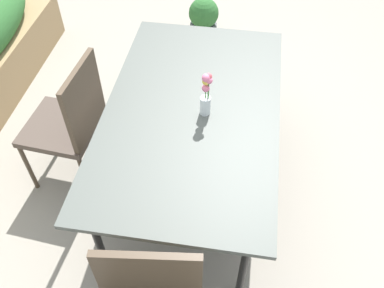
{
  "coord_description": "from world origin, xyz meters",
  "views": [
    {
      "loc": [
        -1.61,
        -0.34,
        2.26
      ],
      "look_at": [
        -0.02,
        -0.09,
        0.45
      ],
      "focal_mm": 38.74,
      "sensor_mm": 36.0,
      "label": 1
    }
  ],
  "objects_px": {
    "potted_plant": "(204,21)",
    "chair_far_side": "(71,120)",
    "dining_table": "(192,115)",
    "flower_vase": "(206,94)"
  },
  "relations": [
    {
      "from": "potted_plant",
      "to": "chair_far_side",
      "type": "bearing_deg",
      "value": 160.6
    },
    {
      "from": "dining_table",
      "to": "potted_plant",
      "type": "relative_size",
      "value": 3.69
    },
    {
      "from": "dining_table",
      "to": "chair_far_side",
      "type": "xyz_separation_m",
      "value": [
        0.02,
        0.74,
        -0.18
      ]
    },
    {
      "from": "chair_far_side",
      "to": "flower_vase",
      "type": "bearing_deg",
      "value": -88.01
    },
    {
      "from": "flower_vase",
      "to": "potted_plant",
      "type": "height_order",
      "value": "flower_vase"
    },
    {
      "from": "dining_table",
      "to": "flower_vase",
      "type": "height_order",
      "value": "flower_vase"
    },
    {
      "from": "chair_far_side",
      "to": "flower_vase",
      "type": "distance_m",
      "value": 0.89
    },
    {
      "from": "chair_far_side",
      "to": "potted_plant",
      "type": "xyz_separation_m",
      "value": [
        1.65,
        -0.58,
        -0.28
      ]
    },
    {
      "from": "dining_table",
      "to": "chair_far_side",
      "type": "height_order",
      "value": "chair_far_side"
    },
    {
      "from": "chair_far_side",
      "to": "dining_table",
      "type": "bearing_deg",
      "value": -86.94
    }
  ]
}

